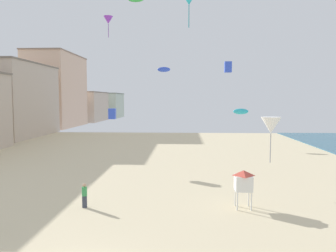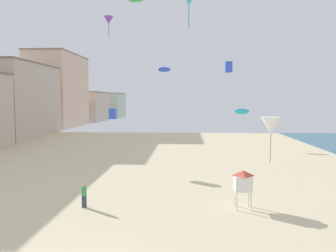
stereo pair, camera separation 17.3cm
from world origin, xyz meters
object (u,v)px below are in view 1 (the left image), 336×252
(kite_purple_delta, at_px, (108,20))
(kite_white_delta, at_px, (271,125))
(kite_cyan_parafoil, at_px, (241,111))
(kite_blue_box_2, at_px, (112,114))
(lifeguard_stand, at_px, (243,181))
(kite_blue_parafoil, at_px, (164,69))
(kite_blue_box, at_px, (228,67))
(kite_flyer, at_px, (84,194))

(kite_purple_delta, bearing_deg, kite_white_delta, -21.28)
(kite_cyan_parafoil, bearing_deg, kite_blue_box_2, -135.20)
(lifeguard_stand, relative_size, kite_blue_parafoil, 1.99)
(kite_purple_delta, relative_size, kite_white_delta, 0.55)
(kite_blue_box, xyz_separation_m, kite_white_delta, (2.12, -9.64, -5.40))
(kite_cyan_parafoil, xyz_separation_m, kite_blue_parafoil, (-10.61, -17.25, 4.80))
(lifeguard_stand, distance_m, kite_blue_box, 16.43)
(kite_flyer, xyz_separation_m, kite_white_delta, (13.31, 4.63, 4.28))
(kite_blue_parafoil, bearing_deg, kite_purple_delta, -155.52)
(kite_cyan_parafoil, height_order, kite_blue_parafoil, kite_blue_parafoil)
(lifeguard_stand, distance_m, kite_blue_box_2, 17.89)
(kite_flyer, bearing_deg, lifeguard_stand, -53.98)
(kite_cyan_parafoil, relative_size, kite_purple_delta, 1.17)
(kite_flyer, height_order, kite_blue_parafoil, kite_blue_parafoil)
(kite_cyan_parafoil, distance_m, kite_blue_box_2, 22.78)
(kite_white_delta, bearing_deg, kite_blue_box_2, 148.19)
(kite_cyan_parafoil, distance_m, kite_blue_parafoil, 20.82)
(kite_flyer, xyz_separation_m, kite_cyan_parafoil, (15.16, 29.56, 4.47))
(kite_blue_box_2, bearing_deg, kite_blue_parafoil, -12.20)
(lifeguard_stand, height_order, kite_blue_parafoil, kite_blue_parafoil)
(kite_blue_parafoil, bearing_deg, kite_blue_box_2, 167.80)
(kite_purple_delta, relative_size, kite_blue_box_2, 1.75)
(kite_white_delta, bearing_deg, kite_blue_parafoil, 138.78)
(kite_blue_parafoil, relative_size, kite_blue_box, 1.14)
(kite_blue_parafoil, relative_size, kite_purple_delta, 0.66)
(kite_purple_delta, distance_m, kite_blue_box_2, 9.56)
(kite_flyer, relative_size, kite_blue_parafoil, 1.28)
(kite_purple_delta, bearing_deg, kite_cyan_parafoil, 51.31)
(kite_blue_box_2, bearing_deg, kite_white_delta, -31.81)
(kite_blue_parafoil, relative_size, kite_blue_box_2, 1.15)
(kite_cyan_parafoil, bearing_deg, kite_blue_box, -104.55)
(kite_blue_box, bearing_deg, kite_blue_parafoil, -163.56)
(lifeguard_stand, distance_m, kite_cyan_parafoil, 29.76)
(lifeguard_stand, bearing_deg, kite_blue_box_2, 139.33)
(lifeguard_stand, bearing_deg, kite_blue_box, 95.30)
(kite_flyer, xyz_separation_m, kite_blue_box, (11.19, 14.27, 9.67))
(kite_flyer, bearing_deg, kite_cyan_parafoil, 6.82)
(lifeguard_stand, xyz_separation_m, kite_blue_box_2, (-11.53, 13.13, 3.85))
(kite_flyer, height_order, kite_cyan_parafoil, kite_cyan_parafoil)
(kite_cyan_parafoil, bearing_deg, kite_blue_parafoil, -121.60)
(kite_blue_box_2, bearing_deg, kite_purple_delta, -81.77)
(kite_blue_parafoil, distance_m, kite_purple_delta, 7.07)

